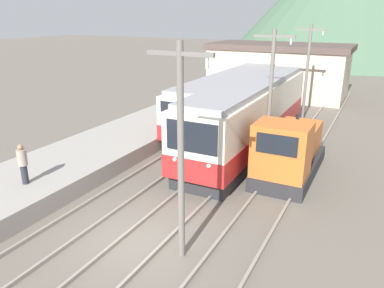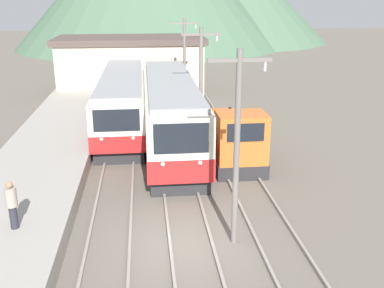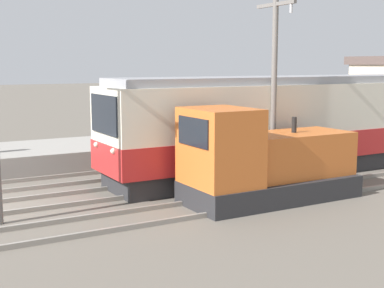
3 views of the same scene
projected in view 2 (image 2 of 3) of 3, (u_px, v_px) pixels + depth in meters
name	position (u px, v px, depth m)	size (l,w,h in m)	color
ground_plane	(185.00, 244.00, 15.44)	(200.00, 200.00, 0.00)	#665E54
track_left	(108.00, 247.00, 15.16)	(1.54, 60.00, 0.14)	gray
track_center	(191.00, 242.00, 15.44)	(1.54, 60.00, 0.14)	gray
track_right	(276.00, 237.00, 15.75)	(1.54, 60.00, 0.14)	gray
commuter_train_left	(123.00, 103.00, 28.57)	(2.84, 14.30, 3.42)	#28282B
commuter_train_center	(171.00, 115.00, 25.02)	(2.84, 14.40, 3.82)	#28282B
shunting_locomotive	(234.00, 140.00, 22.63)	(2.40, 5.69, 3.00)	#28282B
catenary_mast_near	(237.00, 143.00, 14.46)	(2.00, 0.20, 6.63)	slate
catenary_mast_mid	(201.00, 87.00, 23.18)	(2.00, 0.20, 6.63)	slate
catenary_mast_far	(185.00, 62.00, 31.89)	(2.00, 0.20, 6.63)	slate
person_on_platform	(12.00, 203.00, 14.61)	(0.38, 0.38, 1.67)	#282833
station_building	(131.00, 64.00, 38.97)	(12.60, 6.30, 4.75)	beige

